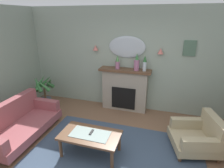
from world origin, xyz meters
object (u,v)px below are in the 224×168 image
(mantel_vase_right, at_px, (118,62))
(armchair_near_fireplace, at_px, (199,136))
(mantel_vase_left, at_px, (145,63))
(wall_sconce_left, at_px, (96,48))
(coffee_table, at_px, (90,137))
(tv_remote, at_px, (91,132))
(fireplace, at_px, (125,90))
(wall_sconce_right, at_px, (161,51))
(potted_plant_corner_palm, at_px, (44,91))
(mantel_vase_centre, at_px, (137,63))
(floral_couch, at_px, (18,123))
(wall_mirror, at_px, (127,47))
(framed_picture, at_px, (190,48))

(mantel_vase_right, xyz_separation_m, armchair_near_fireplace, (1.95, -1.18, -1.02))
(mantel_vase_left, height_order, wall_sconce_left, wall_sconce_left)
(coffee_table, distance_m, tv_remote, 0.08)
(mantel_vase_left, xyz_separation_m, tv_remote, (-0.68, -1.86, -0.92))
(wall_sconce_left, bearing_deg, fireplace, -6.16)
(wall_sconce_right, distance_m, potted_plant_corner_palm, 3.31)
(coffee_table, bearing_deg, mantel_vase_centre, 75.58)
(fireplace, distance_m, floral_couch, 2.66)
(mantel_vase_right, distance_m, coffee_table, 2.12)
(wall_sconce_left, bearing_deg, wall_sconce_right, 0.00)
(mantel_vase_left, distance_m, wall_mirror, 0.63)
(wall_sconce_right, bearing_deg, potted_plant_corner_palm, -168.42)
(mantel_vase_left, bearing_deg, coffee_table, -109.91)
(tv_remote, xyz_separation_m, armchair_near_fireplace, (1.93, 0.68, -0.15))
(fireplace, height_order, potted_plant_corner_palm, fireplace)
(coffee_table, bearing_deg, framed_picture, 50.94)
(mantel_vase_right, xyz_separation_m, wall_sconce_right, (1.05, 0.12, 0.33))
(mantel_vase_right, height_order, potted_plant_corner_palm, mantel_vase_right)
(fireplace, bearing_deg, floral_couch, -135.49)
(floral_couch, xyz_separation_m, potted_plant_corner_palm, (-0.29, 1.33, 0.17))
(tv_remote, relative_size, floral_couch, 0.09)
(fireplace, relative_size, wall_sconce_left, 9.71)
(framed_picture, bearing_deg, armchair_near_fireplace, -79.51)
(fireplace, distance_m, armchair_near_fireplace, 2.14)
(wall_mirror, height_order, wall_sconce_left, wall_mirror)
(coffee_table, relative_size, tv_remote, 6.88)
(floral_couch, bearing_deg, potted_plant_corner_palm, 102.41)
(wall_sconce_left, bearing_deg, armchair_near_fireplace, -26.50)
(fireplace, height_order, tv_remote, fireplace)
(mantel_vase_right, xyz_separation_m, wall_mirror, (0.20, 0.17, 0.38))
(armchair_near_fireplace, bearing_deg, mantel_vase_left, 136.75)
(mantel_vase_right, relative_size, wall_sconce_left, 2.55)
(mantel_vase_right, bearing_deg, floral_couch, -132.73)
(framed_picture, bearing_deg, potted_plant_corner_palm, -169.52)
(mantel_vase_right, bearing_deg, framed_picture, 6.04)
(coffee_table, bearing_deg, mantel_vase_left, 70.09)
(coffee_table, bearing_deg, armchair_near_fireplace, 20.47)
(wall_mirror, relative_size, floral_couch, 0.56)
(framed_picture, xyz_separation_m, armchair_near_fireplace, (0.25, -1.36, -1.44))
(fireplace, bearing_deg, armchair_near_fireplace, -34.54)
(mantel_vase_right, relative_size, coffee_table, 0.32)
(mantel_vase_right, distance_m, tv_remote, 2.05)
(wall_sconce_left, height_order, framed_picture, framed_picture)
(wall_mirror, bearing_deg, armchair_near_fireplace, -37.57)
(wall_sconce_left, xyz_separation_m, tv_remote, (0.67, -1.98, -1.21))
(fireplace, height_order, mantel_vase_left, mantel_vase_left)
(mantel_vase_left, relative_size, wall_sconce_left, 2.84)
(wall_mirror, bearing_deg, floral_couch, -133.39)
(tv_remote, distance_m, armchair_near_fireplace, 2.05)
(fireplace, height_order, coffee_table, fireplace)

